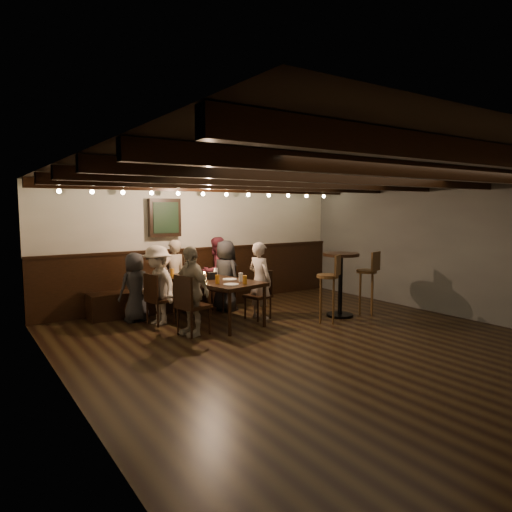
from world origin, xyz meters
TOP-DOWN VIEW (x-y plane):
  - room at (-0.29, 2.21)m, footprint 7.00×7.00m
  - dining_table at (-0.57, 2.04)m, footprint 1.24×2.08m
  - chair_left_near at (-1.36, 2.34)m, footprint 0.46×0.46m
  - chair_left_far at (-1.19, 1.46)m, footprint 0.50×0.50m
  - chair_right_near at (0.05, 2.62)m, footprint 0.46×0.46m
  - chair_right_far at (0.22, 1.74)m, footprint 0.46×0.46m
  - person_bench_left at (-1.63, 2.75)m, footprint 0.64×0.48m
  - person_bench_centre at (-0.78, 3.07)m, footprint 0.55×0.41m
  - person_bench_right at (0.14, 3.10)m, footprint 0.75×0.64m
  - person_left_near at (-1.39, 2.33)m, footprint 0.65×0.93m
  - person_left_far at (-1.22, 1.45)m, footprint 0.48×0.85m
  - person_right_near at (0.08, 2.63)m, footprint 0.54×0.72m
  - person_right_far at (0.25, 1.75)m, footprint 0.41×0.54m
  - pint_a at (-0.98, 2.67)m, footprint 0.07×0.07m
  - pint_b at (-0.45, 2.73)m, footprint 0.07×0.07m
  - pint_c at (-0.88, 2.08)m, footprint 0.07×0.07m
  - pint_d at (-0.32, 2.30)m, footprint 0.07×0.07m
  - pint_e at (-0.70, 1.56)m, footprint 0.07×0.07m
  - pint_f at (-0.27, 1.54)m, footprint 0.07×0.07m
  - pint_g at (-0.36, 1.27)m, footprint 0.07×0.07m
  - plate_near at (-0.58, 1.32)m, footprint 0.24×0.24m
  - plate_far at (-0.33, 1.78)m, footprint 0.24×0.24m
  - condiment_caddy at (-0.56, 1.99)m, footprint 0.15×0.10m
  - candle at (-0.51, 2.36)m, footprint 0.05×0.05m
  - high_top_table at (1.53, 1.07)m, footprint 0.64×0.64m
  - bar_stool_left at (1.03, 0.86)m, footprint 0.42×0.43m
  - bar_stool_right at (2.03, 0.91)m, footprint 0.39×0.41m

SIDE VIEW (x-z plane):
  - chair_right_far at x=0.22m, z-range -0.16..0.68m
  - chair_right_near at x=0.05m, z-range -0.17..0.69m
  - chair_left_near at x=-1.36m, z-range -0.17..0.69m
  - chair_left_far at x=-1.19m, z-range -0.18..0.75m
  - bar_stool_left at x=1.03m, z-range -0.15..1.01m
  - bar_stool_right at x=2.03m, z-range -0.15..1.01m
  - person_bench_left at x=-1.63m, z-range 0.00..1.18m
  - person_left_near at x=-1.39m, z-range 0.00..1.32m
  - person_right_near at x=0.08m, z-range 0.00..1.33m
  - dining_table at x=-0.57m, z-range 0.31..1.04m
  - person_right_far at x=0.25m, z-range 0.00..1.35m
  - person_bench_centre at x=-0.78m, z-range 0.00..1.35m
  - person_bench_right at x=0.14m, z-range 0.00..1.36m
  - person_left_far at x=-1.22m, z-range 0.00..1.37m
  - plate_near at x=-0.58m, z-range 0.73..0.75m
  - plate_far at x=-0.33m, z-range 0.73..0.75m
  - high_top_table at x=1.53m, z-range 0.18..1.32m
  - candle at x=-0.51m, z-range 0.73..0.78m
  - condiment_caddy at x=-0.56m, z-range 0.73..0.85m
  - pint_a at x=-0.98m, z-range 0.73..0.87m
  - pint_b at x=-0.45m, z-range 0.73..0.87m
  - pint_c at x=-0.88m, z-range 0.73..0.87m
  - pint_d at x=-0.32m, z-range 0.73..0.87m
  - pint_e at x=-0.70m, z-range 0.73..0.87m
  - pint_f at x=-0.27m, z-range 0.73..0.87m
  - pint_g at x=-0.36m, z-range 0.73..0.87m
  - room at x=-0.29m, z-range -2.43..4.57m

